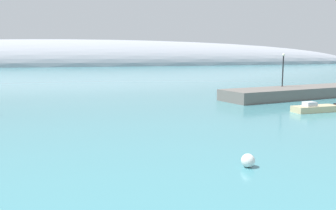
# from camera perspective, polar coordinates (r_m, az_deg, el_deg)

# --- Properties ---
(breakwater_rocks) EXTENTS (28.04, 9.31, 1.33)m
(breakwater_rocks) POSITION_cam_1_polar(r_m,az_deg,el_deg) (49.46, 22.90, 2.08)
(breakwater_rocks) COLOR #66605B
(breakwater_rocks) RESTS_ON ground
(distant_ridge) EXTENTS (345.95, 55.91, 27.49)m
(distant_ridge) POSITION_cam_1_polar(r_m,az_deg,el_deg) (195.33, -11.41, 6.40)
(distant_ridge) COLOR #999EA8
(distant_ridge) RESTS_ON ground
(motorboat_sand_alongside_breakwater) EXTENTS (5.02, 1.56, 0.99)m
(motorboat_sand_alongside_breakwater) POSITION_cam_1_polar(r_m,az_deg,el_deg) (35.90, 22.94, -0.50)
(motorboat_sand_alongside_breakwater) COLOR #C6B284
(motorboat_sand_alongside_breakwater) RESTS_ON water
(mooring_buoy_white) EXTENTS (0.66, 0.66, 0.66)m
(mooring_buoy_white) POSITION_cam_1_polar(r_m,az_deg,el_deg) (17.32, 12.95, -8.84)
(mooring_buoy_white) COLOR silver
(mooring_buoy_white) RESTS_ON water
(harbor_lamp_post) EXTENTS (0.36, 0.36, 4.25)m
(harbor_lamp_post) POSITION_cam_1_polar(r_m,az_deg,el_deg) (47.30, 18.31, 6.06)
(harbor_lamp_post) COLOR black
(harbor_lamp_post) RESTS_ON breakwater_rocks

